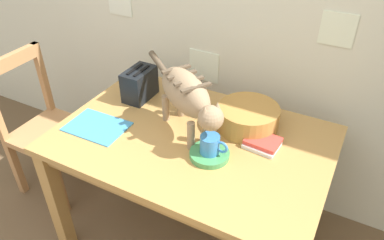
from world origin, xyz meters
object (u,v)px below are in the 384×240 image
at_px(saucer_bowl, 209,154).
at_px(coffee_mug, 211,144).
at_px(magazine, 97,126).
at_px(wooden_chair_near, 46,129).
at_px(wicker_basket, 248,117).
at_px(dining_table, 192,151).
at_px(cat, 187,95).
at_px(toaster, 140,84).
at_px(book_stack, 262,143).

distance_m(saucer_bowl, coffee_mug, 0.06).
bearing_deg(magazine, wooden_chair_near, 166.07).
relative_size(coffee_mug, magazine, 0.44).
distance_m(coffee_mug, wooden_chair_near, 1.24).
distance_m(wicker_basket, wooden_chair_near, 1.31).
height_order(dining_table, cat, cat).
bearing_deg(wooden_chair_near, wicker_basket, 100.10).
relative_size(saucer_bowl, toaster, 0.91).
bearing_deg(wicker_basket, coffee_mug, -102.72).
relative_size(magazine, wooden_chair_near, 0.32).
xyz_separation_m(cat, coffee_mug, (0.18, -0.11, -0.14)).
height_order(saucer_bowl, coffee_mug, coffee_mug).
xyz_separation_m(magazine, wicker_basket, (0.67, 0.35, 0.06)).
bearing_deg(dining_table, book_stack, 15.76).
bearing_deg(dining_table, saucer_bowl, -33.60).
distance_m(dining_table, wicker_basket, 0.33).
xyz_separation_m(dining_table, coffee_mug, (0.14, -0.09, 0.16)).
relative_size(dining_table, coffee_mug, 10.02).
bearing_deg(coffee_mug, wooden_chair_near, 176.42).
relative_size(magazine, wicker_basket, 0.98).
bearing_deg(coffee_mug, saucer_bowl, 180.00).
bearing_deg(cat, wicker_basket, 159.95).
bearing_deg(toaster, cat, -23.08).
xyz_separation_m(saucer_bowl, toaster, (-0.56, 0.28, 0.07)).
xyz_separation_m(dining_table, toaster, (-0.43, 0.19, 0.17)).
height_order(cat, toaster, cat).
bearing_deg(dining_table, wooden_chair_near, -179.05).
bearing_deg(wooden_chair_near, book_stack, 94.63).
relative_size(cat, saucer_bowl, 3.15).
bearing_deg(saucer_bowl, wooden_chair_near, 176.41).
relative_size(wicker_basket, toaster, 1.51).
xyz_separation_m(saucer_bowl, magazine, (-0.60, -0.06, -0.01)).
bearing_deg(coffee_mug, toaster, 153.80).
bearing_deg(wicker_basket, wooden_chair_near, -169.98).
relative_size(coffee_mug, toaster, 0.65).
xyz_separation_m(wicker_basket, wooden_chair_near, (-1.24, -0.22, -0.36)).
bearing_deg(wicker_basket, dining_table, -135.53).
height_order(dining_table, coffee_mug, coffee_mug).
relative_size(magazine, book_stack, 1.82).
bearing_deg(saucer_bowl, magazine, -174.33).
height_order(cat, magazine, cat).
bearing_deg(book_stack, coffee_mug, -135.09).
bearing_deg(toaster, wooden_chair_near, -161.48).
distance_m(coffee_mug, toaster, 0.63).
distance_m(coffee_mug, wicker_basket, 0.30).
xyz_separation_m(book_stack, wooden_chair_near, (-1.36, -0.11, -0.32)).
relative_size(dining_table, cat, 2.29).
height_order(cat, wooden_chair_near, cat).
bearing_deg(saucer_bowl, coffee_mug, 0.00).
distance_m(wicker_basket, toaster, 0.63).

